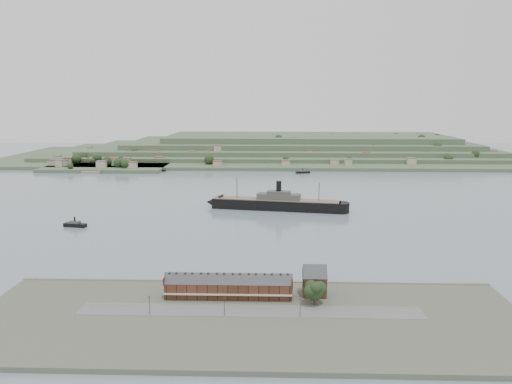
{
  "coord_description": "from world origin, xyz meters",
  "views": [
    {
      "loc": [
        8.45,
        -372.55,
        87.01
      ],
      "look_at": [
        -4.39,
        30.0,
        11.6
      ],
      "focal_mm": 35.0,
      "sensor_mm": 36.0,
      "label": 1
    }
  ],
  "objects_px": {
    "terrace_row": "(229,287)",
    "fig_tree": "(315,290)",
    "gabled_building": "(314,281)",
    "steamship": "(272,203)",
    "tugboat": "(75,224)"
  },
  "relations": [
    {
      "from": "gabled_building",
      "to": "fig_tree",
      "type": "distance_m",
      "value": 11.73
    },
    {
      "from": "steamship",
      "to": "fig_tree",
      "type": "height_order",
      "value": "steamship"
    },
    {
      "from": "gabled_building",
      "to": "tugboat",
      "type": "relative_size",
      "value": 0.86
    },
    {
      "from": "fig_tree",
      "to": "gabled_building",
      "type": "bearing_deg",
      "value": 86.33
    },
    {
      "from": "steamship",
      "to": "tugboat",
      "type": "height_order",
      "value": "steamship"
    },
    {
      "from": "gabled_building",
      "to": "fig_tree",
      "type": "height_order",
      "value": "gabled_building"
    },
    {
      "from": "terrace_row",
      "to": "fig_tree",
      "type": "xyz_separation_m",
      "value": [
        36.75,
        -7.67,
        1.83
      ]
    },
    {
      "from": "steamship",
      "to": "terrace_row",
      "type": "bearing_deg",
      "value": -95.95
    },
    {
      "from": "tugboat",
      "to": "fig_tree",
      "type": "relative_size",
      "value": 1.51
    },
    {
      "from": "gabled_building",
      "to": "steamship",
      "type": "height_order",
      "value": "steamship"
    },
    {
      "from": "tugboat",
      "to": "fig_tree",
      "type": "distance_m",
      "value": 203.17
    },
    {
      "from": "terrace_row",
      "to": "fig_tree",
      "type": "bearing_deg",
      "value": -11.79
    },
    {
      "from": "terrace_row",
      "to": "gabled_building",
      "type": "height_order",
      "value": "gabled_building"
    },
    {
      "from": "tugboat",
      "to": "terrace_row",
      "type": "bearing_deg",
      "value": -46.87
    },
    {
      "from": "steamship",
      "to": "fig_tree",
      "type": "bearing_deg",
      "value": -84.78
    }
  ]
}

